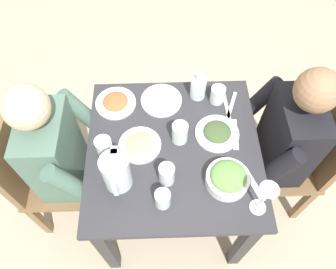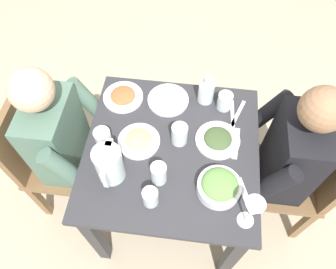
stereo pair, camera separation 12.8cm
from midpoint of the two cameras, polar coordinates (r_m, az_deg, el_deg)
The scene contains 23 objects.
ground_plane at distance 2.21m, azimuth 2.15°, elevation -12.44°, with size 8.00×8.00×0.00m, color tan.
dining_table at distance 1.65m, azimuth 2.82°, elevation -5.19°, with size 0.81×0.81×0.76m.
chair_near at distance 1.91m, azimuth -18.50°, elevation -3.57°, with size 0.40×0.40×0.86m.
chair_far at distance 1.92m, azimuth 24.14°, elevation -6.77°, with size 0.40×0.40×0.86m.
diner_near at distance 1.72m, azimuth -13.55°, elevation -2.09°, with size 0.48×0.53×1.15m.
diner_far at distance 1.73m, azimuth 19.51°, elevation -4.21°, with size 0.48×0.53×1.15m.
water_pitcher at distance 1.38m, azimuth -7.69°, elevation -5.42°, with size 0.16×0.12×0.19m.
salad_bowl at distance 1.41m, azimuth 11.59°, elevation -9.05°, with size 0.19×0.19×0.09m.
plate_dolmas at distance 1.55m, azimuth 11.07°, elevation -0.96°, with size 0.21×0.21×0.04m.
plate_fries at distance 1.52m, azimuth -2.76°, elevation -1.16°, with size 0.20×0.20×0.04m.
plate_rice_curry at distance 1.68m, azimuth -5.74°, elevation 6.57°, with size 0.21×0.21×0.04m.
plate_yoghurt at distance 1.66m, azimuth 2.24°, elevation 6.16°, with size 0.21×0.21×0.05m.
water_glass_by_pitcher at distance 1.36m, azimuth -0.38°, elevation -11.13°, with size 0.07×0.07×0.09m, color silver.
water_glass_center at distance 1.65m, azimuth 12.13°, elevation 5.59°, with size 0.07×0.07×0.09m, color silver.
water_glass_near_right at distance 1.50m, azimuth -8.92°, elevation -0.88°, with size 0.08×0.08×0.11m, color silver.
water_glass_near_left at distance 1.39m, azimuth 1.00°, elevation -7.05°, with size 0.07×0.07×0.11m, color silver.
water_glass_far_left at distance 1.50m, azimuth 4.48°, elevation -0.12°, with size 0.08×0.08×0.11m, color silver.
wine_glass at distance 1.30m, azimuth 17.43°, elevation -12.52°, with size 0.08×0.08×0.20m.
oil_carafe at distance 1.66m, azimuth 8.91°, elevation 7.19°, with size 0.08×0.08×0.16m.
fork_near at distance 1.57m, azimuth 14.10°, elevation -1.68°, with size 0.17×0.03×0.01m, color silver.
knife_near at distance 1.67m, azimuth 14.27°, elevation 3.30°, with size 0.18×0.02×0.01m, color silver.
fork_far at distance 1.46m, azimuth 15.89°, elevation -10.52°, with size 0.17×0.03×0.01m, color silver.
knife_far at distance 1.66m, azimuth 13.41°, elevation 3.22°, with size 0.18×0.02×0.01m, color silver.
Camera 2 is at (0.75, 0.08, 2.07)m, focal length 34.74 mm.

